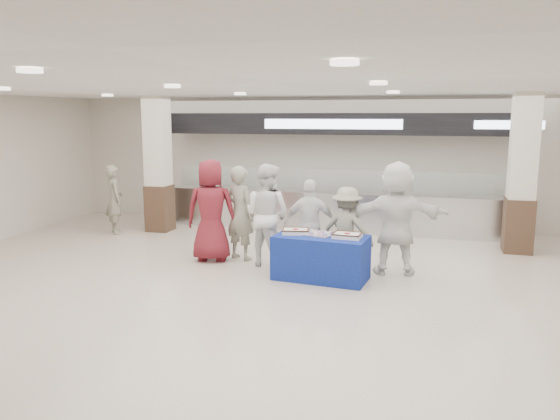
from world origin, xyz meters
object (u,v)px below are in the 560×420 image
(sheet_cake_right, at_px, (347,235))
(civilian_maroon, at_px, (211,210))
(display_table, at_px, (321,258))
(chef_tall, at_px, (267,215))
(civilian_white, at_px, (396,218))
(soldier_b, at_px, (347,229))
(chef_short, at_px, (310,224))
(soldier_a, at_px, (240,213))
(sheet_cake_left, at_px, (296,231))
(cupcake_tray, at_px, (318,233))
(soldier_bg, at_px, (114,199))

(sheet_cake_right, distance_m, civilian_maroon, 2.77)
(display_table, bearing_deg, chef_tall, 157.15)
(civilian_maroon, bearing_deg, civilian_white, 170.60)
(soldier_b, bearing_deg, sheet_cake_right, 109.98)
(chef_tall, xyz_separation_m, chef_short, (0.82, 0.00, -0.13))
(sheet_cake_right, distance_m, soldier_a, 2.38)
(display_table, distance_m, civilian_white, 1.50)
(display_table, relative_size, chef_tall, 0.82)
(display_table, distance_m, chef_tall, 1.42)
(sheet_cake_left, height_order, civilian_white, civilian_white)
(chef_tall, bearing_deg, cupcake_tray, 168.36)
(sheet_cake_right, relative_size, civilian_white, 0.24)
(soldier_a, distance_m, soldier_bg, 3.90)
(chef_short, relative_size, soldier_bg, 1.01)
(sheet_cake_right, height_order, soldier_bg, soldier_bg)
(soldier_a, bearing_deg, sheet_cake_left, 170.09)
(sheet_cake_right, height_order, civilian_white, civilian_white)
(civilian_white, bearing_deg, sheet_cake_right, 35.83)
(chef_tall, bearing_deg, display_table, 168.42)
(civilian_maroon, distance_m, civilian_white, 3.43)
(sheet_cake_right, relative_size, soldier_b, 0.32)
(cupcake_tray, height_order, chef_tall, chef_tall)
(cupcake_tray, relative_size, chef_short, 0.32)
(sheet_cake_left, distance_m, sheet_cake_right, 0.91)
(soldier_bg, bearing_deg, civilian_maroon, -162.93)
(chef_short, xyz_separation_m, civilian_white, (1.51, 0.04, 0.18))
(sheet_cake_left, height_order, soldier_b, soldier_b)
(civilian_maroon, distance_m, soldier_b, 2.59)
(cupcake_tray, xyz_separation_m, soldier_a, (-1.70, 0.86, 0.12))
(soldier_b, bearing_deg, cupcake_tray, 68.30)
(display_table, distance_m, soldier_b, 0.82)
(display_table, xyz_separation_m, civilian_maroon, (-2.24, 0.64, 0.60))
(sheet_cake_left, distance_m, soldier_b, 0.97)
(soldier_b, bearing_deg, display_table, 73.11)
(cupcake_tray, relative_size, civilian_maroon, 0.26)
(civilian_white, bearing_deg, soldier_bg, -21.99)
(chef_tall, distance_m, chef_short, 0.83)
(civilian_maroon, bearing_deg, soldier_b, 169.87)
(sheet_cake_left, bearing_deg, chef_tall, 140.49)
(sheet_cake_right, xyz_separation_m, cupcake_tray, (-0.50, 0.05, -0.01))
(chef_tall, height_order, chef_short, chef_tall)
(chef_short, relative_size, civilian_white, 0.82)
(display_table, relative_size, civilian_white, 0.78)
(sheet_cake_right, distance_m, soldier_bg, 6.27)
(cupcake_tray, relative_size, civilian_white, 0.26)
(soldier_a, xyz_separation_m, soldier_b, (2.09, -0.25, -0.15))
(soldier_b, bearing_deg, chef_short, 10.65)
(cupcake_tray, xyz_separation_m, soldier_b, (0.39, 0.61, -0.03))
(civilian_white, bearing_deg, soldier_b, -4.98)
(sheet_cake_right, xyz_separation_m, chef_tall, (-1.58, 0.67, 0.14))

